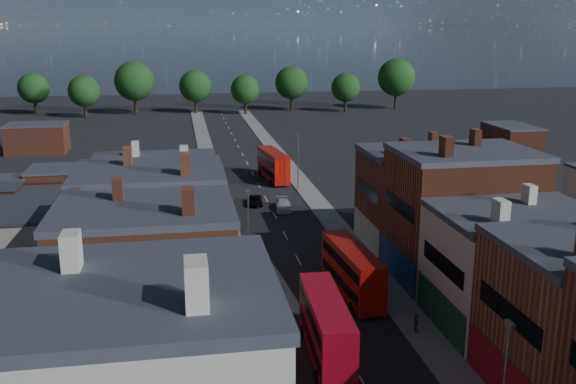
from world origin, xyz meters
name	(u,v)px	position (x,y,z in m)	size (l,w,h in m)	color
pavement_west	(222,213)	(-6.50, 50.00, 0.06)	(3.00, 200.00, 0.12)	gray
pavement_east	(322,208)	(6.50, 50.00, 0.06)	(3.00, 200.00, 0.12)	gray
terrace_west	(134,382)	(-14.00, 0.00, 6.57)	(12.00, 80.00, 13.13)	brown
lamp_post_1	(505,381)	(5.20, 0.00, 4.70)	(0.25, 0.70, 8.12)	slate
lamp_post_2	(249,224)	(-5.20, 30.00, 4.70)	(0.25, 0.70, 8.12)	slate
lamp_post_3	(298,158)	(5.20, 60.00, 4.70)	(0.25, 0.70, 8.12)	slate
bus_0	(326,327)	(-1.69, 12.28, 2.42)	(2.99, 10.48, 4.48)	red
bus_1	(352,270)	(2.99, 22.46, 2.42)	(3.21, 10.53, 4.48)	#B2110A
bus_2	(273,165)	(2.61, 66.89, 2.43)	(3.65, 10.65, 4.50)	#B01107
car_2	(255,201)	(-1.85, 53.39, 0.59)	(1.96, 4.25, 1.18)	black
car_3	(283,205)	(1.44, 50.23, 0.68)	(1.90, 4.69, 1.36)	white
ped_3	(416,323)	(6.01, 14.75, 0.89)	(0.91, 0.41, 1.55)	#625A54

